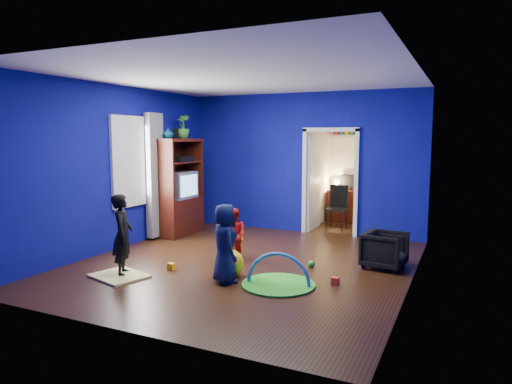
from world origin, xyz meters
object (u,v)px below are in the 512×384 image
at_px(child_navy, 225,243).
at_px(play_mat, 278,284).
at_px(folding_chair, 337,208).
at_px(kid_chair, 232,243).
at_px(study_desk, 347,206).
at_px(crt_tv, 180,185).
at_px(child_black, 123,235).
at_px(tv_armoire, 178,187).
at_px(hopper_ball, 230,263).
at_px(vase, 168,133).
at_px(toddler_red, 234,235).
at_px(armchair, 385,250).

distance_m(child_navy, play_mat, 0.92).
bearing_deg(folding_chair, kid_chair, -107.37).
bearing_deg(study_desk, crt_tv, -134.70).
xyz_separation_m(child_black, tv_armoire, (-0.89, 2.69, 0.39)).
relative_size(tv_armoire, hopper_ball, 5.00).
relative_size(child_black, vase, 5.43).
bearing_deg(play_mat, kid_chair, 141.37).
height_order(crt_tv, folding_chair, crt_tv).
xyz_separation_m(hopper_ball, folding_chair, (0.49, 3.95, 0.26)).
height_order(crt_tv, kid_chair, crt_tv).
height_order(child_navy, toddler_red, child_navy).
distance_m(armchair, toddler_red, 2.34).
relative_size(child_navy, tv_armoire, 0.56).
height_order(armchair, vase, vase).
height_order(armchair, study_desk, study_desk).
xyz_separation_m(toddler_red, play_mat, (1.09, -0.79, -0.42)).
xyz_separation_m(crt_tv, hopper_ball, (2.29, -2.10, -0.82)).
height_order(hopper_ball, play_mat, hopper_ball).
relative_size(armchair, folding_chair, 0.67).
relative_size(toddler_red, play_mat, 0.87).
bearing_deg(study_desk, toddler_red, -100.79).
relative_size(toddler_red, study_desk, 0.99).
bearing_deg(child_navy, toddler_red, -24.95).
distance_m(crt_tv, play_mat, 3.89).
distance_m(play_mat, folding_chair, 4.06).
bearing_deg(child_black, child_navy, -109.00).
bearing_deg(hopper_ball, study_desk, 84.32).
bearing_deg(toddler_red, hopper_ball, -52.14).
xyz_separation_m(child_navy, kid_chair, (-0.51, 1.16, -0.30)).
height_order(armchair, child_black, child_black).
distance_m(toddler_red, play_mat, 1.41).
xyz_separation_m(toddler_red, hopper_ball, (0.31, -0.71, -0.24)).
bearing_deg(tv_armoire, vase, -90.00).
distance_m(armchair, tv_armoire, 4.38).
distance_m(child_black, toddler_red, 1.73).
distance_m(kid_chair, folding_chair, 3.19).
height_order(toddler_red, study_desk, toddler_red).
bearing_deg(tv_armoire, child_navy, -44.58).
bearing_deg(child_navy, kid_chair, -21.79).
relative_size(child_black, play_mat, 1.19).
xyz_separation_m(kid_chair, study_desk, (0.95, 4.00, 0.12)).
bearing_deg(armchair, child_navy, 138.35).
bearing_deg(kid_chair, crt_tv, 139.99).
distance_m(toddler_red, hopper_ball, 0.81).
bearing_deg(armchair, hopper_ball, 132.99).
relative_size(armchair, study_desk, 0.70).
relative_size(armchair, play_mat, 0.62).
bearing_deg(armchair, play_mat, 149.04).
bearing_deg(play_mat, armchair, 51.55).
relative_size(child_black, tv_armoire, 0.61).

